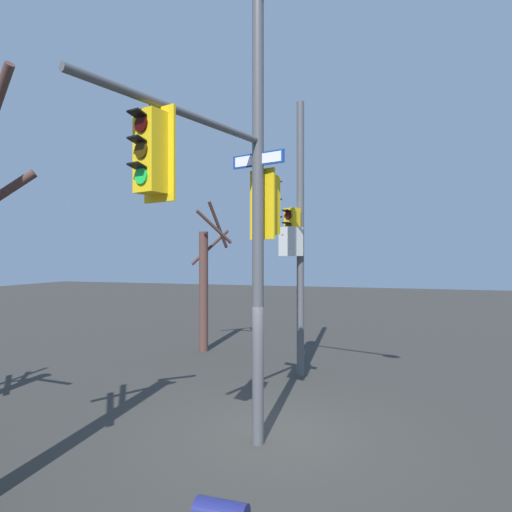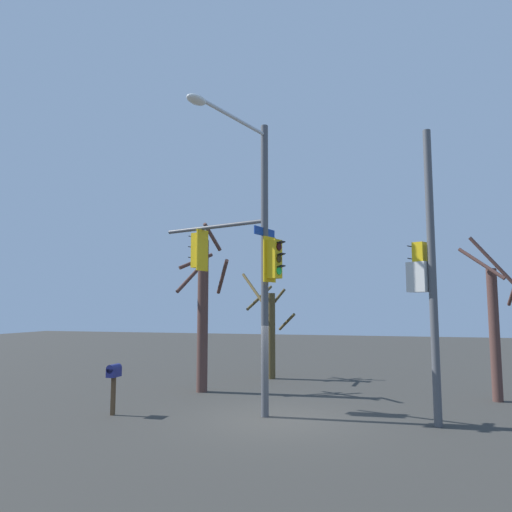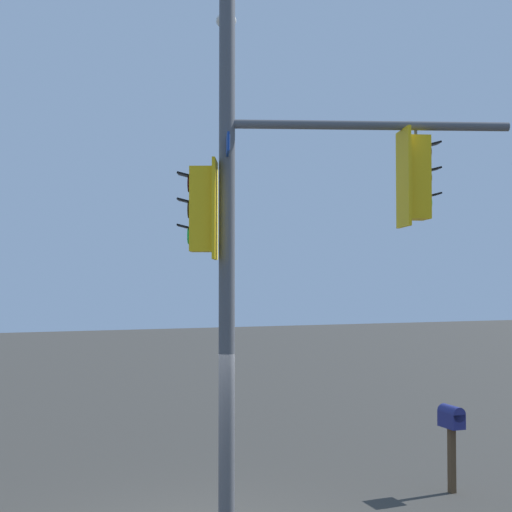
# 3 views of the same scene
# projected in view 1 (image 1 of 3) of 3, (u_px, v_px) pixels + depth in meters

# --- Properties ---
(ground_plane) EXTENTS (80.00, 80.00, 0.00)m
(ground_plane) POSITION_uv_depth(u_px,v_px,m) (275.00, 436.00, 8.11)
(ground_plane) COLOR #353430
(main_signal_pole_assembly) EXTENTS (4.47, 4.24, 8.36)m
(main_signal_pole_assembly) POSITION_uv_depth(u_px,v_px,m) (250.00, 175.00, 7.22)
(main_signal_pole_assembly) COLOR #4C4F54
(main_signal_pole_assembly) RESTS_ON ground
(secondary_pole_assembly) EXTENTS (0.66, 0.76, 7.80)m
(secondary_pole_assembly) POSITION_uv_depth(u_px,v_px,m) (296.00, 238.00, 12.02)
(secondary_pole_assembly) COLOR #4C4F54
(secondary_pole_assembly) RESTS_ON ground
(bare_tree_corner) EXTENTS (1.85, 1.86, 5.32)m
(bare_tree_corner) POSITION_uv_depth(u_px,v_px,m) (205.00, 283.00, 15.38)
(bare_tree_corner) COLOR #50342E
(bare_tree_corner) RESTS_ON ground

